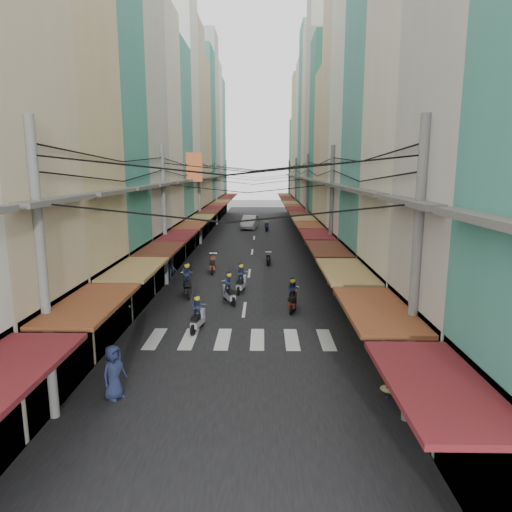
# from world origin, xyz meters

# --- Properties ---
(ground) EXTENTS (160.00, 160.00, 0.00)m
(ground) POSITION_xyz_m (0.00, 0.00, 0.00)
(ground) COLOR slate
(ground) RESTS_ON ground
(road) EXTENTS (10.00, 80.00, 0.02)m
(road) POSITION_xyz_m (0.00, 20.00, 0.01)
(road) COLOR black
(road) RESTS_ON ground
(sidewalk_left) EXTENTS (3.00, 80.00, 0.06)m
(sidewalk_left) POSITION_xyz_m (-6.50, 20.00, 0.03)
(sidewalk_left) COLOR slate
(sidewalk_left) RESTS_ON ground
(sidewalk_right) EXTENTS (3.00, 80.00, 0.06)m
(sidewalk_right) POSITION_xyz_m (6.50, 20.00, 0.03)
(sidewalk_right) COLOR slate
(sidewalk_right) RESTS_ON ground
(crosswalk) EXTENTS (7.55, 2.40, 0.01)m
(crosswalk) POSITION_xyz_m (-0.00, -6.00, 0.03)
(crosswalk) COLOR silver
(crosswalk) RESTS_ON ground
(building_row_left) EXTENTS (7.80, 67.67, 23.70)m
(building_row_left) POSITION_xyz_m (-7.92, 16.56, 9.78)
(building_row_left) COLOR silver
(building_row_left) RESTS_ON ground
(building_row_right) EXTENTS (7.80, 68.98, 22.59)m
(building_row_right) POSITION_xyz_m (7.92, 16.45, 9.41)
(building_row_right) COLOR teal
(building_row_right) RESTS_ON ground
(utility_poles) EXTENTS (10.20, 66.13, 8.20)m
(utility_poles) POSITION_xyz_m (0.00, 15.01, 6.59)
(utility_poles) COLOR slate
(utility_poles) RESTS_ON ground
(white_car) EXTENTS (5.55, 2.68, 1.89)m
(white_car) POSITION_xyz_m (-0.67, 29.36, 0.00)
(white_car) COLOR silver
(white_car) RESTS_ON ground
(bicycle) EXTENTS (1.64, 1.12, 1.05)m
(bicycle) POSITION_xyz_m (6.64, -0.70, 0.00)
(bicycle) COLOR black
(bicycle) RESTS_ON ground
(moving_scooters) EXTENTS (6.10, 34.15, 1.93)m
(moving_scooters) POSITION_xyz_m (-0.74, 2.89, 0.52)
(moving_scooters) COLOR black
(moving_scooters) RESTS_ON ground
(parked_scooters) EXTENTS (12.98, 15.03, 0.98)m
(parked_scooters) POSITION_xyz_m (4.55, -3.90, 0.46)
(parked_scooters) COLOR black
(parked_scooters) RESTS_ON ground
(pedestrians) EXTENTS (12.46, 24.49, 2.15)m
(pedestrians) POSITION_xyz_m (-4.12, 0.29, 1.00)
(pedestrians) COLOR #291F29
(pedestrians) RESTS_ON ground
(market_umbrella) EXTENTS (2.29, 2.29, 2.41)m
(market_umbrella) POSITION_xyz_m (5.68, -3.96, 2.12)
(market_umbrella) COLOR #B2B2B7
(market_umbrella) RESTS_ON ground
(traffic_sign) EXTENTS (0.10, 0.66, 3.01)m
(traffic_sign) POSITION_xyz_m (4.78, 0.61, 2.20)
(traffic_sign) COLOR slate
(traffic_sign) RESTS_ON ground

